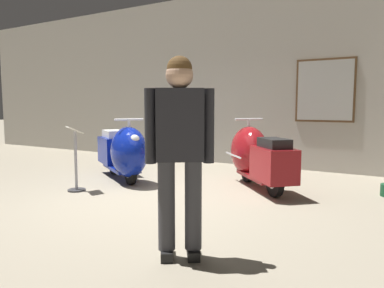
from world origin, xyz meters
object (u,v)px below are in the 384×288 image
object	(u,v)px
scooter_1	(256,156)
visitor_0	(180,144)
info_stanchion	(76,164)
scooter_0	(124,152)

from	to	relation	value
scooter_1	visitor_0	bearing A→B (deg)	145.12
visitor_0	info_stanchion	world-z (taller)	visitor_0
scooter_1	visitor_0	size ratio (longest dim) A/B	0.97
scooter_1	visitor_0	world-z (taller)	visitor_0
scooter_0	scooter_1	size ratio (longest dim) A/B	1.08
scooter_1	visitor_0	distance (m)	3.17
scooter_0	info_stanchion	world-z (taller)	scooter_0
scooter_1	info_stanchion	distance (m)	2.93
scooter_0	visitor_0	world-z (taller)	visitor_0
scooter_0	visitor_0	size ratio (longest dim) A/B	1.04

